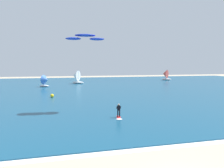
{
  "coord_description": "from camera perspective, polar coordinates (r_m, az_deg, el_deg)",
  "views": [
    {
      "loc": [
        -6.36,
        -9.49,
        6.47
      ],
      "look_at": [
        0.14,
        16.92,
        3.97
      ],
      "focal_mm": 34.42,
      "sensor_mm": 36.0,
      "label": 1
    }
  ],
  "objects": [
    {
      "name": "shoreline_foam",
      "position": [
        16.96,
        0.0,
        -17.15
      ],
      "size": [
        84.52,
        1.74,
        0.01
      ],
      "primitive_type": "cube",
      "color": "white",
      "rests_on": "ground"
    },
    {
      "name": "sailboat_far_left",
      "position": [
        89.54,
        13.97,
        2.39
      ],
      "size": [
        4.1,
        4.2,
        4.71
      ],
      "color": "white",
      "rests_on": "ocean"
    },
    {
      "name": "kitesurfer",
      "position": [
        25.8,
        1.81,
        -7.67
      ],
      "size": [
        0.97,
        2.03,
        1.67
      ],
      "color": "red",
      "rests_on": "ocean"
    },
    {
      "name": "ocean",
      "position": [
        60.8,
        -7.75,
        -0.87
      ],
      "size": [
        160.0,
        90.0,
        0.1
      ],
      "primitive_type": "cube",
      "color": "navy",
      "rests_on": "ground"
    },
    {
      "name": "sailboat_center_horizon",
      "position": [
        71.99,
        -9.5,
        1.88
      ],
      "size": [
        4.38,
        3.97,
        4.87
      ],
      "color": "white",
      "rests_on": "ocean"
    },
    {
      "name": "sailboat_outermost",
      "position": [
        63.54,
        -17.28,
        0.83
      ],
      "size": [
        3.43,
        3.2,
        3.81
      ],
      "color": "white",
      "rests_on": "ocean"
    },
    {
      "name": "kite",
      "position": [
        29.87,
        -7.14,
        12.18
      ],
      "size": [
        5.36,
        2.06,
        0.8
      ],
      "color": "#1E33B2"
    },
    {
      "name": "marker_buoy",
      "position": [
        43.01,
        -15.61,
        -3.01
      ],
      "size": [
        0.69,
        0.69,
        0.69
      ],
      "primitive_type": "sphere",
      "color": "yellow",
      "rests_on": "ocean"
    }
  ]
}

